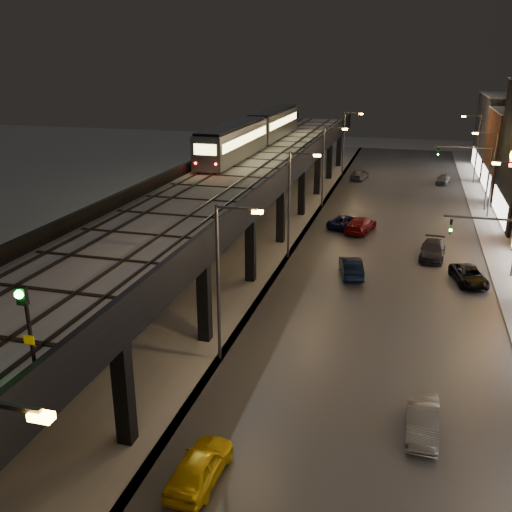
# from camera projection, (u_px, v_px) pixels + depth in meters

# --- Properties ---
(road_surface) EXTENTS (17.00, 120.00, 0.06)m
(road_surface) POSITION_uv_depth(u_px,v_px,m) (389.00, 251.00, 50.23)
(road_surface) COLOR #46474D
(road_surface) RESTS_ON ground
(sidewalk_right) EXTENTS (4.00, 120.00, 0.14)m
(sidewalk_right) POSITION_uv_depth(u_px,v_px,m) (510.00, 260.00, 47.71)
(sidewalk_right) COLOR #9FA1A8
(sidewalk_right) RESTS_ON ground
(under_viaduct_pavement) EXTENTS (11.00, 120.00, 0.06)m
(under_viaduct_pavement) POSITION_uv_depth(u_px,v_px,m) (242.00, 238.00, 53.61)
(under_viaduct_pavement) COLOR #9FA1A8
(under_viaduct_pavement) RESTS_ON ground
(elevated_viaduct) EXTENTS (9.00, 100.00, 6.30)m
(elevated_viaduct) POSITION_uv_depth(u_px,v_px,m) (231.00, 187.00, 48.89)
(elevated_viaduct) COLOR black
(elevated_viaduct) RESTS_ON ground
(viaduct_trackbed) EXTENTS (8.40, 100.00, 0.32)m
(viaduct_trackbed) POSITION_uv_depth(u_px,v_px,m) (231.00, 178.00, 48.75)
(viaduct_trackbed) COLOR #B2B7C1
(viaduct_trackbed) RESTS_ON elevated_viaduct
(viaduct_parapet_streetside) EXTENTS (0.30, 100.00, 1.10)m
(viaduct_parapet_streetside) POSITION_uv_depth(u_px,v_px,m) (281.00, 175.00, 47.53)
(viaduct_parapet_streetside) COLOR black
(viaduct_parapet_streetside) RESTS_ON elevated_viaduct
(viaduct_parapet_far) EXTENTS (0.30, 100.00, 1.10)m
(viaduct_parapet_far) POSITION_uv_depth(u_px,v_px,m) (184.00, 170.00, 49.71)
(viaduct_parapet_far) COLOR black
(viaduct_parapet_far) RESTS_ON elevated_viaduct
(streetlight_left_1) EXTENTS (2.57, 0.28, 9.00)m
(streetlight_left_1) POSITION_uv_depth(u_px,v_px,m) (223.00, 274.00, 30.47)
(streetlight_left_1) COLOR #38383A
(streetlight_left_1) RESTS_ON ground
(streetlight_left_2) EXTENTS (2.57, 0.28, 9.00)m
(streetlight_left_2) POSITION_uv_depth(u_px,v_px,m) (292.00, 198.00, 46.85)
(streetlight_left_2) COLOR #38383A
(streetlight_left_2) RESTS_ON ground
(streetlight_left_3) EXTENTS (2.57, 0.28, 9.00)m
(streetlight_left_3) POSITION_uv_depth(u_px,v_px,m) (326.00, 161.00, 63.23)
(streetlight_left_3) COLOR #38383A
(streetlight_left_3) RESTS_ON ground
(streetlight_right_3) EXTENTS (2.56, 0.28, 9.00)m
(streetlight_right_3) POSITION_uv_depth(u_px,v_px,m) (491.00, 169.00, 58.93)
(streetlight_right_3) COLOR #38383A
(streetlight_right_3) RESTS_ON ground
(streetlight_left_4) EXTENTS (2.57, 0.28, 9.00)m
(streetlight_left_4) POSITION_uv_depth(u_px,v_px,m) (346.00, 140.00, 79.60)
(streetlight_left_4) COLOR #38383A
(streetlight_left_4) RESTS_ON ground
(streetlight_right_4) EXTENTS (2.56, 0.28, 9.00)m
(streetlight_right_4) POSITION_uv_depth(u_px,v_px,m) (476.00, 144.00, 75.31)
(streetlight_right_4) COLOR #38383A
(streetlight_right_4) RESTS_ON ground
(traffic_light_rig_b) EXTENTS (6.10, 0.34, 7.00)m
(traffic_light_rig_b) POSITION_uv_depth(u_px,v_px,m) (478.00, 170.00, 62.13)
(traffic_light_rig_b) COLOR #38383A
(traffic_light_rig_b) RESTS_ON ground
(subway_train) EXTENTS (2.77, 33.36, 3.31)m
(subway_train) POSITION_uv_depth(u_px,v_px,m) (256.00, 131.00, 64.33)
(subway_train) COLOR gray
(subway_train) RESTS_ON viaduct_trackbed
(rail_signal) EXTENTS (0.36, 0.43, 3.09)m
(rail_signal) POSITION_uv_depth(u_px,v_px,m) (25.00, 314.00, 17.30)
(rail_signal) COLOR black
(rail_signal) RESTS_ON viaduct_trackbed
(car_taxi) EXTENTS (1.89, 4.20, 1.40)m
(car_taxi) POSITION_uv_depth(u_px,v_px,m) (200.00, 467.00, 22.78)
(car_taxi) COLOR yellow
(car_taxi) RESTS_ON ground
(car_near_white) EXTENTS (2.47, 4.58, 1.43)m
(car_near_white) POSITION_uv_depth(u_px,v_px,m) (351.00, 268.00, 44.22)
(car_near_white) COLOR black
(car_near_white) RESTS_ON ground
(car_mid_silver) EXTENTS (3.35, 4.88, 1.24)m
(car_mid_silver) POSITION_uv_depth(u_px,v_px,m) (344.00, 222.00, 56.88)
(car_mid_silver) COLOR #0B1038
(car_mid_silver) RESTS_ON ground
(car_mid_dark) EXTENTS (3.12, 5.43, 1.48)m
(car_mid_dark) POSITION_uv_depth(u_px,v_px,m) (360.00, 225.00, 55.32)
(car_mid_dark) COLOR #67090A
(car_mid_dark) RESTS_ON ground
(car_far_white) EXTENTS (2.55, 4.52, 1.45)m
(car_far_white) POSITION_uv_depth(u_px,v_px,m) (359.00, 175.00, 79.08)
(car_far_white) COLOR #585A5D
(car_far_white) RESTS_ON ground
(car_onc_silver) EXTENTS (1.42, 3.98, 1.31)m
(car_onc_silver) POSITION_uv_depth(u_px,v_px,m) (422.00, 422.00, 25.69)
(car_onc_silver) COLOR slate
(car_onc_silver) RESTS_ON ground
(car_onc_dark) EXTENTS (3.01, 4.81, 1.24)m
(car_onc_dark) POSITION_uv_depth(u_px,v_px,m) (469.00, 276.00, 42.72)
(car_onc_dark) COLOR black
(car_onc_dark) RESTS_ON ground
(car_onc_white) EXTENTS (2.36, 4.98, 1.40)m
(car_onc_white) POSITION_uv_depth(u_px,v_px,m) (432.00, 251.00, 48.10)
(car_onc_white) COLOR black
(car_onc_white) RESTS_ON ground
(car_onc_red) EXTENTS (2.14, 3.89, 1.25)m
(car_onc_red) POSITION_uv_depth(u_px,v_px,m) (443.00, 180.00, 76.26)
(car_onc_red) COLOR #474A55
(car_onc_red) RESTS_ON ground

